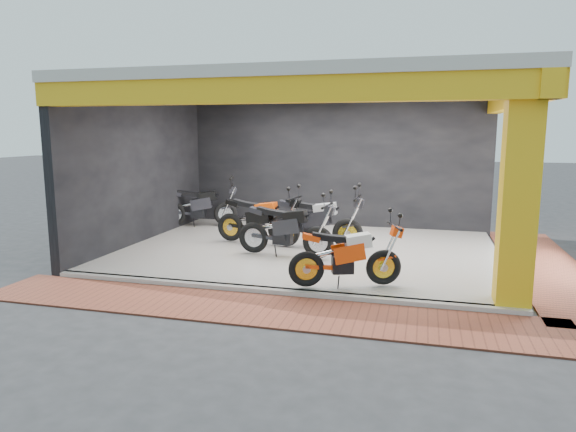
% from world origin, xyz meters
% --- Properties ---
extents(ground, '(80.00, 80.00, 0.00)m').
position_xyz_m(ground, '(0.00, 0.00, 0.00)').
color(ground, '#2D2D30').
rests_on(ground, ground).
extents(showroom_floor, '(8.00, 6.00, 0.10)m').
position_xyz_m(showroom_floor, '(0.00, 2.00, 0.05)').
color(showroom_floor, silver).
rests_on(showroom_floor, ground).
extents(showroom_ceiling, '(8.40, 6.40, 0.20)m').
position_xyz_m(showroom_ceiling, '(0.00, 2.00, 3.60)').
color(showroom_ceiling, beige).
rests_on(showroom_ceiling, corner_column).
extents(back_wall, '(8.20, 0.20, 3.50)m').
position_xyz_m(back_wall, '(0.00, 5.10, 1.75)').
color(back_wall, black).
rests_on(back_wall, ground).
extents(left_wall, '(0.20, 6.20, 3.50)m').
position_xyz_m(left_wall, '(-4.10, 2.00, 1.75)').
color(left_wall, black).
rests_on(left_wall, ground).
extents(corner_column, '(0.50, 0.50, 3.50)m').
position_xyz_m(corner_column, '(3.75, -0.75, 1.75)').
color(corner_column, gold).
rests_on(corner_column, ground).
extents(header_beam_front, '(8.40, 0.30, 0.40)m').
position_xyz_m(header_beam_front, '(0.00, -1.00, 3.30)').
color(header_beam_front, gold).
rests_on(header_beam_front, corner_column).
extents(header_beam_right, '(0.30, 6.40, 0.40)m').
position_xyz_m(header_beam_right, '(4.00, 2.00, 3.30)').
color(header_beam_right, gold).
rests_on(header_beam_right, corner_column).
extents(floor_kerb, '(8.00, 0.20, 0.10)m').
position_xyz_m(floor_kerb, '(0.00, -1.02, 0.05)').
color(floor_kerb, silver).
rests_on(floor_kerb, ground).
extents(paver_front, '(9.00, 1.40, 0.03)m').
position_xyz_m(paver_front, '(0.00, -1.80, 0.01)').
color(paver_front, brown).
rests_on(paver_front, ground).
extents(paver_right, '(1.40, 7.00, 0.03)m').
position_xyz_m(paver_right, '(4.80, 2.00, 0.01)').
color(paver_right, brown).
rests_on(paver_right, ground).
extents(moto_hero, '(2.14, 1.38, 1.23)m').
position_xyz_m(moto_hero, '(1.80, -0.40, 0.71)').
color(moto_hero, '#F6430A').
rests_on(moto_hero, showroom_floor).
extents(moto_row_a, '(2.30, 0.88, 1.39)m').
position_xyz_m(moto_row_a, '(0.84, 2.05, 0.80)').
color(moto_row_a, black).
rests_on(moto_row_a, showroom_floor).
extents(moto_row_b, '(2.23, 0.95, 1.33)m').
position_xyz_m(moto_row_b, '(0.38, 1.12, 0.77)').
color(moto_row_b, black).
rests_on(moto_row_b, showroom_floor).
extents(moto_row_c, '(2.28, 1.11, 1.34)m').
position_xyz_m(moto_row_c, '(-0.53, 2.00, 0.77)').
color(moto_row_c, black).
rests_on(moto_row_c, showroom_floor).
extents(moto_row_d, '(2.29, 1.40, 1.31)m').
position_xyz_m(moto_row_d, '(-2.80, 4.05, 0.76)').
color(moto_row_d, black).
rests_on(moto_row_d, showroom_floor).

